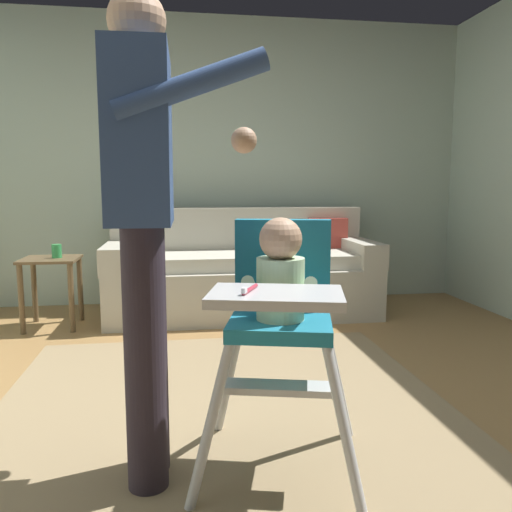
{
  "coord_description": "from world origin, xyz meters",
  "views": [
    {
      "loc": [
        -0.37,
        -2.12,
        1.04
      ],
      "look_at": [
        -0.07,
        -0.16,
        0.78
      ],
      "focal_mm": 36.28,
      "sensor_mm": 36.0,
      "label": 1
    }
  ],
  "objects_px": {
    "adult_standing": "(144,215)",
    "wall_clock": "(122,92)",
    "high_chair": "(281,297)",
    "couch": "(242,273)",
    "sippy_cup": "(57,251)",
    "side_table": "(51,277)"
  },
  "relations": [
    {
      "from": "adult_standing",
      "to": "wall_clock",
      "type": "bearing_deg",
      "value": 97.77
    },
    {
      "from": "adult_standing",
      "to": "wall_clock",
      "type": "distance_m",
      "value": 3.02
    },
    {
      "from": "high_chair",
      "to": "wall_clock",
      "type": "relative_size",
      "value": 3.4
    },
    {
      "from": "couch",
      "to": "high_chair",
      "type": "bearing_deg",
      "value": -3.71
    },
    {
      "from": "adult_standing",
      "to": "sippy_cup",
      "type": "xyz_separation_m",
      "value": [
        -0.78,
        2.16,
        -0.38
      ]
    },
    {
      "from": "couch",
      "to": "side_table",
      "type": "xyz_separation_m",
      "value": [
        -1.45,
        -0.23,
        0.05
      ]
    },
    {
      "from": "couch",
      "to": "wall_clock",
      "type": "height_order",
      "value": "wall_clock"
    },
    {
      "from": "wall_clock",
      "to": "sippy_cup",
      "type": "bearing_deg",
      "value": -121.57
    },
    {
      "from": "sippy_cup",
      "to": "wall_clock",
      "type": "relative_size",
      "value": 0.36
    },
    {
      "from": "adult_standing",
      "to": "wall_clock",
      "type": "xyz_separation_m",
      "value": [
        -0.34,
        2.87,
        0.89
      ]
    },
    {
      "from": "couch",
      "to": "high_chair",
      "type": "xyz_separation_m",
      "value": [
        -0.16,
        -2.4,
        0.32
      ]
    },
    {
      "from": "sippy_cup",
      "to": "side_table",
      "type": "bearing_deg",
      "value": -180.0
    },
    {
      "from": "high_chair",
      "to": "wall_clock",
      "type": "height_order",
      "value": "wall_clock"
    },
    {
      "from": "side_table",
      "to": "wall_clock",
      "type": "distance_m",
      "value": 1.69
    },
    {
      "from": "couch",
      "to": "adult_standing",
      "type": "height_order",
      "value": "adult_standing"
    },
    {
      "from": "high_chair",
      "to": "side_table",
      "type": "height_order",
      "value": "high_chair"
    },
    {
      "from": "adult_standing",
      "to": "side_table",
      "type": "height_order",
      "value": "adult_standing"
    },
    {
      "from": "high_chair",
      "to": "adult_standing",
      "type": "xyz_separation_m",
      "value": [
        -0.47,
        0.01,
        0.3
      ]
    },
    {
      "from": "high_chair",
      "to": "adult_standing",
      "type": "distance_m",
      "value": 0.56
    },
    {
      "from": "couch",
      "to": "side_table",
      "type": "relative_size",
      "value": 4.14
    },
    {
      "from": "couch",
      "to": "adult_standing",
      "type": "xyz_separation_m",
      "value": [
        -0.63,
        -2.39,
        0.62
      ]
    },
    {
      "from": "adult_standing",
      "to": "wall_clock",
      "type": "relative_size",
      "value": 6.01
    }
  ]
}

